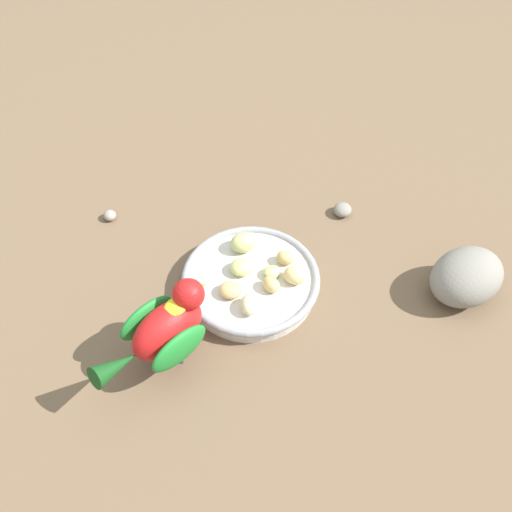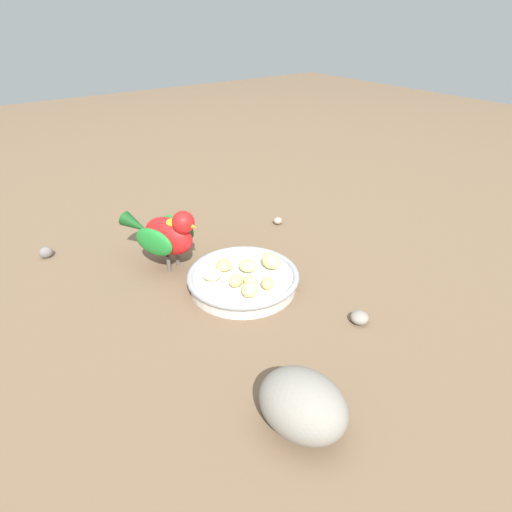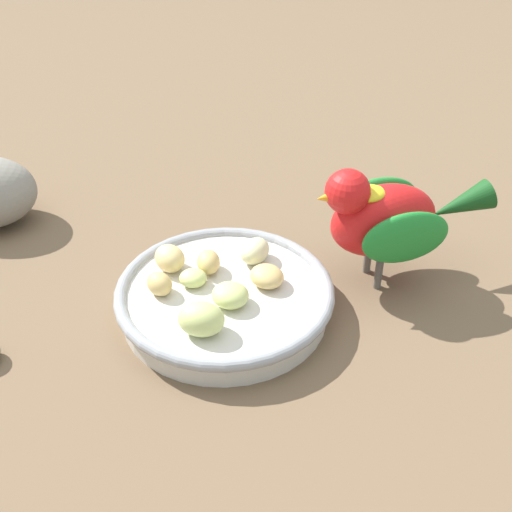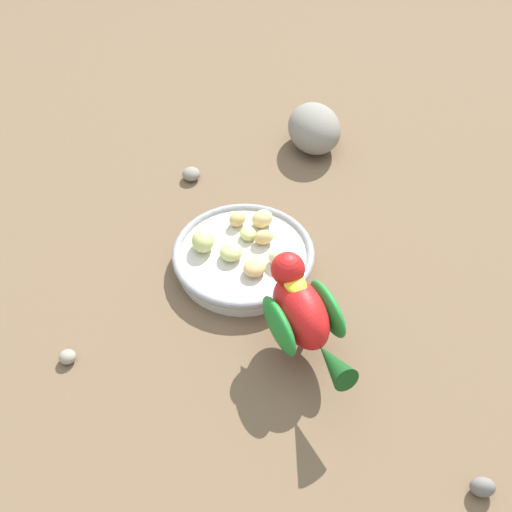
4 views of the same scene
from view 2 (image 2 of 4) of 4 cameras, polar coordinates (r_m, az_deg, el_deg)
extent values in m
plane|color=brown|center=(0.75, -2.71, -4.55)|extent=(4.00, 4.00, 0.00)
cylinder|color=beige|center=(0.75, -1.77, -3.33)|extent=(0.18, 0.18, 0.02)
torus|color=#93969B|center=(0.74, -1.78, -2.54)|extent=(0.20, 0.20, 0.01)
ellipsoid|color=tan|center=(0.71, 1.54, -3.61)|extent=(0.03, 0.03, 0.02)
ellipsoid|color=#C6D17A|center=(0.72, -0.76, -3.25)|extent=(0.03, 0.03, 0.01)
ellipsoid|color=tan|center=(0.76, -4.13, -1.18)|extent=(0.04, 0.04, 0.02)
ellipsoid|color=beige|center=(0.73, -5.81, -2.42)|extent=(0.04, 0.04, 0.02)
ellipsoid|color=tan|center=(0.71, -2.64, -3.30)|extent=(0.03, 0.03, 0.02)
ellipsoid|color=#C6D17A|center=(0.75, -1.09, -1.30)|extent=(0.04, 0.04, 0.02)
ellipsoid|color=#C6D17A|center=(0.76, 2.04, -0.65)|extent=(0.03, 0.04, 0.03)
ellipsoid|color=#E5C67F|center=(0.69, -0.83, -4.45)|extent=(0.04, 0.04, 0.02)
cylinder|color=#59544C|center=(0.83, -10.39, -0.20)|extent=(0.01, 0.01, 0.03)
cylinder|color=#59544C|center=(0.81, -11.51, -1.00)|extent=(0.01, 0.01, 0.03)
ellipsoid|color=red|center=(0.80, -11.55, 2.62)|extent=(0.09, 0.11, 0.07)
ellipsoid|color=#1E7F2D|center=(0.82, -10.57, 3.63)|extent=(0.05, 0.08, 0.05)
ellipsoid|color=#1E7F2D|center=(0.78, -13.41, 1.80)|extent=(0.05, 0.08, 0.05)
cone|color=#144719|center=(0.84, -15.61, 4.00)|extent=(0.05, 0.07, 0.04)
sphere|color=red|center=(0.76, -9.64, 4.42)|extent=(0.05, 0.05, 0.04)
cone|color=orange|center=(0.75, -8.46, 3.92)|extent=(0.02, 0.02, 0.01)
ellipsoid|color=yellow|center=(0.77, -10.78, 4.39)|extent=(0.04, 0.04, 0.01)
ellipsoid|color=gray|center=(0.52, 6.21, -19.00)|extent=(0.11, 0.13, 0.07)
ellipsoid|color=gray|center=(0.69, 13.58, -7.95)|extent=(0.03, 0.03, 0.02)
ellipsoid|color=gray|center=(0.97, 2.91, 4.71)|extent=(0.03, 0.03, 0.02)
ellipsoid|color=slate|center=(0.93, -26.11, 0.43)|extent=(0.03, 0.02, 0.02)
camera|label=1|loc=(0.75, -62.53, 38.22)|focal=42.53mm
camera|label=3|loc=(1.02, 19.15, 27.93)|focal=48.60mm
camera|label=4|loc=(1.13, -24.39, 37.33)|focal=41.35mm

